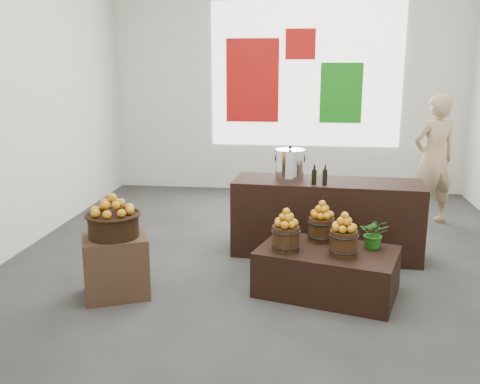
# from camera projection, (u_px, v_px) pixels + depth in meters

# --- Properties ---
(ground) EXTENTS (7.00, 7.00, 0.00)m
(ground) POSITION_uv_depth(u_px,v_px,m) (273.00, 258.00, 6.13)
(ground) COLOR #3B3B39
(ground) RESTS_ON ground
(back_wall) EXTENTS (6.00, 0.04, 4.00)m
(back_wall) POSITION_uv_depth(u_px,v_px,m) (288.00, 75.00, 9.05)
(back_wall) COLOR silver
(back_wall) RESTS_ON ground
(back_opening) EXTENTS (3.20, 0.02, 2.40)m
(back_opening) POSITION_uv_depth(u_px,v_px,m) (306.00, 75.00, 8.99)
(back_opening) COLOR white
(back_opening) RESTS_ON back_wall
(deco_red_left) EXTENTS (0.90, 0.04, 1.40)m
(deco_red_left) POSITION_uv_depth(u_px,v_px,m) (252.00, 81.00, 9.11)
(deco_red_left) COLOR #B3100D
(deco_red_left) RESTS_ON back_wall
(deco_green_right) EXTENTS (0.70, 0.04, 1.00)m
(deco_green_right) POSITION_uv_depth(u_px,v_px,m) (341.00, 93.00, 8.98)
(deco_green_right) COLOR #157D13
(deco_green_right) RESTS_ON back_wall
(deco_red_upper) EXTENTS (0.50, 0.04, 0.50)m
(deco_red_upper) POSITION_uv_depth(u_px,v_px,m) (300.00, 44.00, 8.88)
(deco_red_upper) COLOR #B3100D
(deco_red_upper) RESTS_ON back_wall
(crate) EXTENTS (0.74, 0.68, 0.59)m
(crate) POSITION_uv_depth(u_px,v_px,m) (116.00, 266.00, 5.10)
(crate) COLOR #523826
(crate) RESTS_ON ground
(wicker_basket) EXTENTS (0.47, 0.47, 0.22)m
(wicker_basket) POSITION_uv_depth(u_px,v_px,m) (114.00, 226.00, 5.01)
(wicker_basket) COLOR black
(wicker_basket) RESTS_ON crate
(apples_in_basket) EXTENTS (0.37, 0.37, 0.20)m
(apples_in_basket) POSITION_uv_depth(u_px,v_px,m) (112.00, 204.00, 4.96)
(apples_in_basket) COLOR #A02105
(apples_in_basket) RESTS_ON wicker_basket
(display_table) EXTENTS (1.45, 1.11, 0.45)m
(display_table) POSITION_uv_depth(u_px,v_px,m) (327.00, 271.00, 5.16)
(display_table) COLOR black
(display_table) RESTS_ON ground
(apple_bucket_front_left) EXTENTS (0.26, 0.26, 0.24)m
(apple_bucket_front_left) POSITION_uv_depth(u_px,v_px,m) (286.00, 238.00, 5.06)
(apple_bucket_front_left) COLOR #37240F
(apple_bucket_front_left) RESTS_ON display_table
(apples_in_bucket_front_left) EXTENTS (0.19, 0.19, 0.17)m
(apples_in_bucket_front_left) POSITION_uv_depth(u_px,v_px,m) (286.00, 218.00, 5.02)
(apples_in_bucket_front_left) COLOR #A02105
(apples_in_bucket_front_left) RESTS_ON apple_bucket_front_left
(apple_bucket_front_right) EXTENTS (0.26, 0.26, 0.24)m
(apple_bucket_front_right) POSITION_uv_depth(u_px,v_px,m) (344.00, 243.00, 4.93)
(apple_bucket_front_right) COLOR #37240F
(apple_bucket_front_right) RESTS_ON display_table
(apples_in_bucket_front_right) EXTENTS (0.19, 0.19, 0.17)m
(apples_in_bucket_front_right) POSITION_uv_depth(u_px,v_px,m) (345.00, 222.00, 4.88)
(apples_in_bucket_front_right) COLOR #A02105
(apples_in_bucket_front_right) RESTS_ON apple_bucket_front_right
(apple_bucket_rear) EXTENTS (0.26, 0.26, 0.24)m
(apple_bucket_rear) POSITION_uv_depth(u_px,v_px,m) (321.00, 229.00, 5.35)
(apple_bucket_rear) COLOR #37240F
(apple_bucket_rear) RESTS_ON display_table
(apples_in_bucket_rear) EXTENTS (0.19, 0.19, 0.17)m
(apples_in_bucket_rear) POSITION_uv_depth(u_px,v_px,m) (322.00, 209.00, 5.30)
(apples_in_bucket_rear) COLOR #A02105
(apples_in_bucket_rear) RESTS_ON apple_bucket_rear
(herb_garnish_right) EXTENTS (0.31, 0.28, 0.30)m
(herb_garnish_right) POSITION_uv_depth(u_px,v_px,m) (374.00, 233.00, 5.11)
(herb_garnish_right) COLOR #195812
(herb_garnish_right) RESTS_ON display_table
(herb_garnish_left) EXTENTS (0.17, 0.15, 0.28)m
(herb_garnish_left) POSITION_uv_depth(u_px,v_px,m) (280.00, 224.00, 5.45)
(herb_garnish_left) COLOR #195812
(herb_garnish_left) RESTS_ON display_table
(counter) EXTENTS (2.18, 0.83, 0.88)m
(counter) POSITION_uv_depth(u_px,v_px,m) (326.00, 218.00, 6.19)
(counter) COLOR black
(counter) RESTS_ON ground
(stock_pot_left) EXTENTS (0.33, 0.33, 0.33)m
(stock_pot_left) POSITION_uv_depth(u_px,v_px,m) (290.00, 165.00, 6.14)
(stock_pot_left) COLOR silver
(stock_pot_left) RESTS_ON counter
(oil_cruets) EXTENTS (0.16, 0.07, 0.24)m
(oil_cruets) POSITION_uv_depth(u_px,v_px,m) (328.00, 174.00, 5.86)
(oil_cruets) COLOR black
(oil_cruets) RESTS_ON counter
(shopper) EXTENTS (0.77, 0.64, 1.80)m
(shopper) POSITION_uv_depth(u_px,v_px,m) (433.00, 160.00, 7.30)
(shopper) COLOR tan
(shopper) RESTS_ON ground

